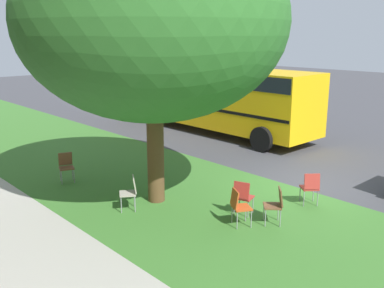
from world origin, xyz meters
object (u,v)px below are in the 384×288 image
at_px(chair_0, 276,203).
at_px(chair_5, 66,165).
at_px(chair_1, 243,195).
at_px(chair_2, 239,205).
at_px(school_bus, 210,92).
at_px(chair_3, 130,190).
at_px(street_tree, 153,22).
at_px(chair_4, 310,186).

relative_size(chair_0, chair_5, 1.00).
height_order(chair_1, chair_5, same).
xyz_separation_m(chair_2, school_bus, (7.74, -6.84, 1.24)).
distance_m(chair_2, chair_3, 2.78).
height_order(street_tree, chair_0, street_tree).
bearing_deg(chair_2, chair_4, -100.28).
xyz_separation_m(chair_1, chair_5, (5.24, 1.97, 0.00)).
bearing_deg(school_bus, street_tree, 125.70).
xyz_separation_m(chair_0, chair_2, (0.51, 0.71, 0.00)).
bearing_deg(chair_3, chair_2, -152.46).
height_order(chair_3, chair_5, same).
distance_m(chair_5, school_bus, 8.64).
bearing_deg(chair_2, chair_1, -57.74).
relative_size(chair_2, chair_3, 1.00).
bearing_deg(chair_0, chair_4, -86.72).
bearing_deg(chair_1, chair_4, -112.92).
xyz_separation_m(chair_0, chair_5, (6.09, 2.14, 0.00)).
relative_size(chair_2, school_bus, 0.08).
relative_size(chair_1, chair_4, 1.00).
bearing_deg(chair_1, school_bus, -40.42).
relative_size(street_tree, chair_3, 7.98).
distance_m(street_tree, chair_5, 5.19).
height_order(chair_2, school_bus, school_bus).
bearing_deg(chair_2, chair_0, -125.76).
relative_size(street_tree, chair_2, 7.98).
bearing_deg(chair_4, chair_1, 67.08).
distance_m(chair_1, chair_2, 0.62).
bearing_deg(chair_1, chair_0, -168.01).
height_order(chair_0, chair_1, same).
xyz_separation_m(street_tree, chair_4, (-2.94, -2.72, -4.07)).
bearing_deg(school_bus, chair_0, 143.39).
bearing_deg(chair_1, chair_3, 40.39).
height_order(chair_1, school_bus, school_bus).
bearing_deg(chair_0, chair_1, 11.99).
bearing_deg(chair_2, chair_5, 14.45).
height_order(street_tree, chair_5, street_tree).
relative_size(street_tree, school_bus, 0.68).
distance_m(street_tree, chair_3, 4.17).
relative_size(chair_4, school_bus, 0.08).
bearing_deg(chair_2, school_bus, -41.45).
height_order(chair_1, chair_4, same).
height_order(chair_5, school_bus, school_bus).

